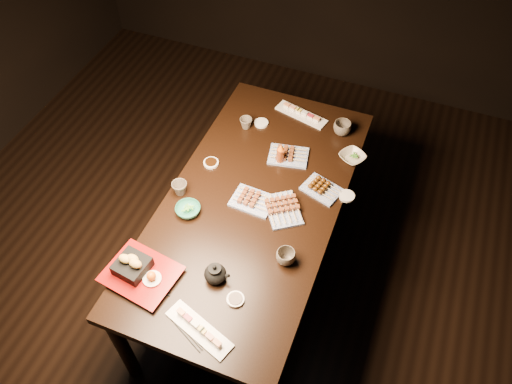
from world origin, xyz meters
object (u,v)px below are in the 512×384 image
at_px(teacup_near_left, 180,188).
at_px(teacup_mid_right, 286,257).
at_px(sushi_platter_near, 199,328).
at_px(yakitori_plate_right, 283,207).
at_px(condiment_bottle, 281,154).
at_px(teacup_far_right, 342,128).
at_px(yakitori_plate_left, 288,153).
at_px(yakitori_plate_center, 253,199).
at_px(edamame_bowl_cream, 352,157).
at_px(tempura_tray, 140,270).
at_px(teacup_far_left, 246,123).
at_px(sushi_platter_far, 301,113).
at_px(edamame_bowl_green, 188,210).
at_px(teapot, 215,272).
at_px(dining_table, 253,240).

distance_m(teacup_near_left, teacup_mid_right, 0.70).
distance_m(sushi_platter_near, yakitori_plate_right, 0.77).
distance_m(teacup_near_left, condiment_bottle, 0.59).
height_order(sushi_platter_near, condiment_bottle, condiment_bottle).
bearing_deg(teacup_far_right, yakitori_plate_left, -127.67).
relative_size(yakitori_plate_center, yakitori_plate_left, 0.99).
xyz_separation_m(sushi_platter_near, yakitori_plate_left, (0.02, 1.14, 0.01)).
xyz_separation_m(edamame_bowl_cream, teacup_far_right, (-0.11, 0.18, 0.02)).
relative_size(tempura_tray, teacup_mid_right, 3.51).
relative_size(teacup_mid_right, teacup_far_left, 1.27).
height_order(sushi_platter_far, yakitori_plate_left, yakitori_plate_left).
bearing_deg(edamame_bowl_cream, condiment_bottle, -155.16).
bearing_deg(sushi_platter_far, teacup_mid_right, 118.15).
bearing_deg(sushi_platter_near, teacup_near_left, 141.64).
bearing_deg(sushi_platter_far, edamame_bowl_cream, 161.67).
height_order(sushi_platter_far, edamame_bowl_green, same).
relative_size(sushi_platter_near, tempura_tray, 1.01).
bearing_deg(teapot, teacup_mid_right, 32.78).
distance_m(edamame_bowl_cream, tempura_tray, 1.34).
bearing_deg(yakitori_plate_right, dining_table, -125.74).
relative_size(yakitori_plate_center, condiment_bottle, 1.60).
relative_size(edamame_bowl_cream, teacup_far_right, 1.31).
bearing_deg(condiment_bottle, teacup_far_right, 53.72).
xyz_separation_m(yakitori_plate_left, teacup_mid_right, (0.21, -0.66, 0.01)).
height_order(teacup_far_left, teapot, teapot).
distance_m(edamame_bowl_green, teacup_far_left, 0.71).
distance_m(sushi_platter_near, yakitori_plate_left, 1.14).
bearing_deg(teacup_far_right, teacup_far_left, -163.51).
distance_m(edamame_bowl_cream, teapot, 1.07).
relative_size(yakitori_plate_center, teacup_far_left, 2.96).
height_order(sushi_platter_near, sushi_platter_far, same).
bearing_deg(teacup_mid_right, teacup_far_left, 123.62).
distance_m(dining_table, teacup_near_left, 0.57).
height_order(sushi_platter_near, yakitori_plate_right, yakitori_plate_right).
distance_m(sushi_platter_near, edamame_bowl_green, 0.66).
bearing_deg(yakitori_plate_right, yakitori_plate_center, -124.16).
bearing_deg(teacup_mid_right, tempura_tray, -151.59).
relative_size(sushi_platter_near, yakitori_plate_left, 1.52).
xyz_separation_m(tempura_tray, teapot, (0.33, 0.12, -0.01)).
xyz_separation_m(dining_table, condiment_bottle, (0.04, 0.32, 0.44)).
distance_m(sushi_platter_far, teapot, 1.24).
height_order(teacup_near_left, teapot, teapot).
bearing_deg(edamame_bowl_green, tempura_tray, -94.98).
relative_size(yakitori_plate_right, tempura_tray, 0.68).
bearing_deg(yakitori_plate_right, tempura_tray, -73.83).
bearing_deg(condiment_bottle, teacup_near_left, -136.13).
xyz_separation_m(dining_table, teacup_mid_right, (0.29, -0.29, 0.41)).
relative_size(sushi_platter_near, yakitori_plate_right, 1.49).
distance_m(teacup_mid_right, condiment_bottle, 0.66).
distance_m(edamame_bowl_green, tempura_tray, 0.43).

